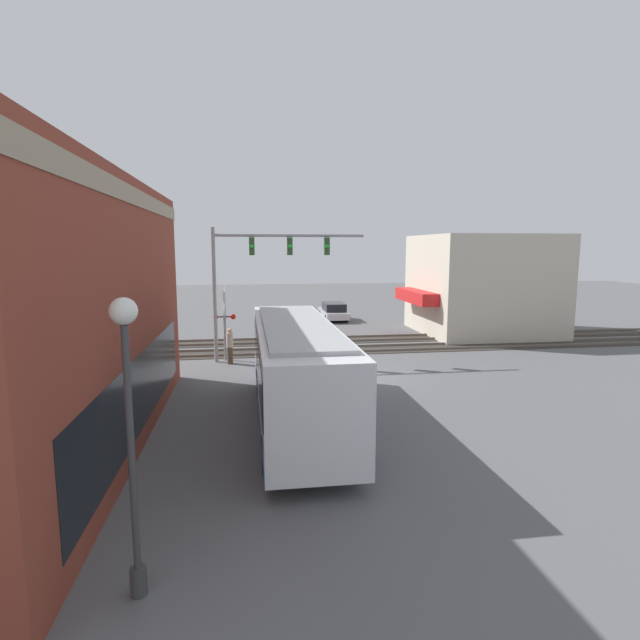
% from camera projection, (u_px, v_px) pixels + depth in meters
% --- Properties ---
extents(ground_plane, '(120.00, 120.00, 0.00)m').
position_uv_depth(ground_plane, '(346.00, 377.00, 22.72)').
color(ground_plane, '#565659').
extents(shop_building, '(8.26, 9.54, 6.72)m').
position_uv_depth(shop_building, '(482.00, 285.00, 34.33)').
color(shop_building, beige).
rests_on(shop_building, ground).
extents(city_bus, '(11.31, 2.59, 3.40)m').
position_uv_depth(city_bus, '(296.00, 367.00, 16.73)').
color(city_bus, silver).
rests_on(city_bus, ground).
extents(traffic_signal_gantry, '(0.42, 7.80, 6.88)m').
position_uv_depth(traffic_signal_gantry, '(261.00, 262.00, 25.43)').
color(traffic_signal_gantry, gray).
rests_on(traffic_signal_gantry, ground).
extents(crossing_signal, '(1.41, 1.18, 3.81)m').
position_uv_depth(crossing_signal, '(224.00, 317.00, 25.92)').
color(crossing_signal, gray).
rests_on(crossing_signal, ground).
extents(streetlamp, '(0.44, 0.44, 5.08)m').
position_uv_depth(streetlamp, '(130.00, 424.00, 8.04)').
color(streetlamp, '#38383A').
rests_on(streetlamp, ground).
extents(rail_track_near, '(2.60, 60.00, 0.15)m').
position_uv_depth(rail_track_near, '(326.00, 350.00, 28.59)').
color(rail_track_near, '#332D28').
rests_on(rail_track_near, ground).
extents(rail_track_far, '(2.60, 60.00, 0.15)m').
position_uv_depth(rail_track_far, '(318.00, 340.00, 31.73)').
color(rail_track_far, '#332D28').
rests_on(rail_track_far, ground).
extents(parked_car_white, '(4.45, 1.82, 1.38)m').
position_uv_depth(parked_car_white, '(272.00, 328.00, 32.61)').
color(parked_car_white, silver).
rests_on(parked_car_white, ground).
extents(parked_car_silver, '(4.87, 1.82, 1.42)m').
position_uv_depth(parked_car_silver, '(334.00, 312.00, 40.91)').
color(parked_car_silver, '#B7B7BC').
rests_on(parked_car_silver, ground).
extents(pedestrian_at_crossing, '(0.34, 0.34, 1.83)m').
position_uv_depth(pedestrian_at_crossing, '(230.00, 346.00, 25.24)').
color(pedestrian_at_crossing, '#473828').
rests_on(pedestrian_at_crossing, ground).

